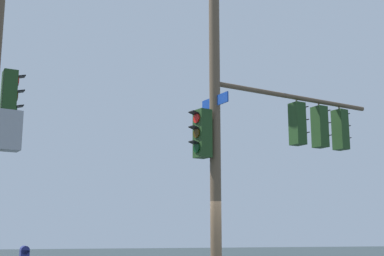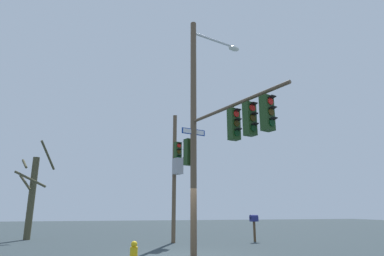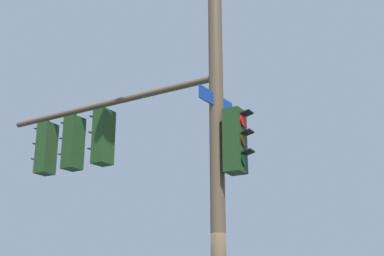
% 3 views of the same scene
% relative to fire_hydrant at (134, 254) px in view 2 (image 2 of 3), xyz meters
% --- Properties ---
extents(main_signal_pole_assembly, '(5.87, 3.09, 9.88)m').
position_rel_fire_hydrant_xyz_m(main_signal_pole_assembly, '(-0.67, 2.79, 4.64)').
color(main_signal_pole_assembly, brown).
rests_on(main_signal_pole_assembly, ground).
extents(secondary_pole_assembly, '(0.76, 0.56, 6.95)m').
position_rel_fire_hydrant_xyz_m(secondary_pole_assembly, '(-6.42, 2.48, 3.52)').
color(secondary_pole_assembly, brown).
rests_on(secondary_pole_assembly, ground).
extents(fire_hydrant, '(0.38, 0.24, 0.73)m').
position_rel_fire_hydrant_xyz_m(fire_hydrant, '(0.00, 0.00, 0.00)').
color(fire_hydrant, yellow).
rests_on(fire_hydrant, ground).
extents(mailbox, '(0.32, 0.48, 1.41)m').
position_rel_fire_hydrant_xyz_m(mailbox, '(-6.17, 6.83, 0.76)').
color(mailbox, '#4C3823').
rests_on(mailbox, ground).
extents(bare_tree_behind_pole, '(1.51, 1.95, 5.67)m').
position_rel_fire_hydrant_xyz_m(bare_tree_behind_pole, '(-10.05, -5.49, 2.28)').
color(bare_tree_behind_pole, '#474530').
rests_on(bare_tree_behind_pole, ground).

